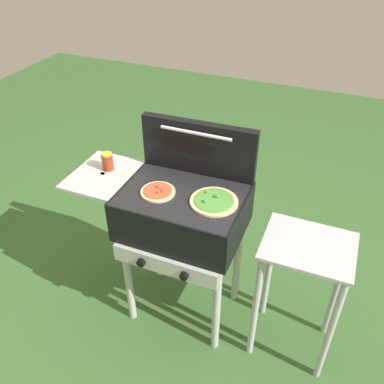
{
  "coord_description": "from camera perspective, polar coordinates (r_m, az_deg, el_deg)",
  "views": [
    {
      "loc": [
        0.68,
        -1.55,
        2.14
      ],
      "look_at": [
        0.05,
        0.0,
        0.92
      ],
      "focal_mm": 38.27,
      "sensor_mm": 36.0,
      "label": 1
    }
  ],
  "objects": [
    {
      "name": "pizza_pepperoni",
      "position": [
        2.1,
        -4.76,
        0.08
      ],
      "size": [
        0.18,
        0.18,
        0.03
      ],
      "color": "beige",
      "rests_on": "grill"
    },
    {
      "name": "ground_plane",
      "position": [
        2.72,
        -1.01,
        -15.61
      ],
      "size": [
        8.0,
        8.0,
        0.0
      ],
      "primitive_type": "plane",
      "color": "#38602D"
    },
    {
      "name": "grill",
      "position": [
        2.18,
        -1.6,
        -3.17
      ],
      "size": [
        0.96,
        0.53,
        0.9
      ],
      "color": "black",
      "rests_on": "ground_plane"
    },
    {
      "name": "sauce_jar",
      "position": [
        2.3,
        -11.7,
        4.2
      ],
      "size": [
        0.06,
        0.06,
        0.1
      ],
      "color": "maroon",
      "rests_on": "grill"
    },
    {
      "name": "prep_table",
      "position": [
        2.21,
        15.07,
        -11.32
      ],
      "size": [
        0.44,
        0.36,
        0.77
      ],
      "color": "#B2B2B7",
      "rests_on": "ground_plane"
    },
    {
      "name": "grill_lid_open",
      "position": [
        2.18,
        0.92,
        6.17
      ],
      "size": [
        0.63,
        0.09,
        0.3
      ],
      "color": "black",
      "rests_on": "grill"
    },
    {
      "name": "pizza_veggie",
      "position": [
        2.03,
        3.07,
        -1.28
      ],
      "size": [
        0.24,
        0.24,
        0.03
      ],
      "color": "#E0C17F",
      "rests_on": "grill"
    }
  ]
}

